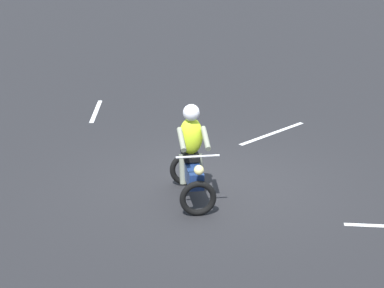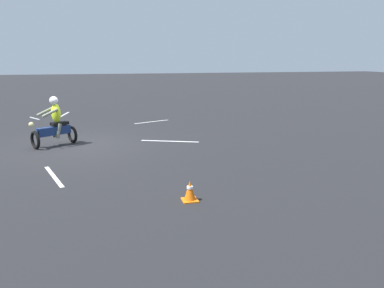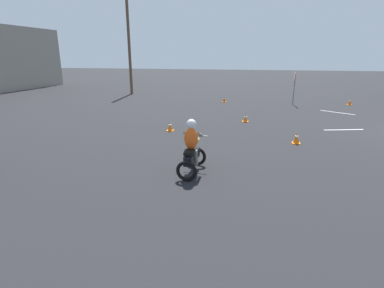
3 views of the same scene
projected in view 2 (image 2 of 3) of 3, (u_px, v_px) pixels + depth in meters
ground_plane at (77, 145)px, 12.72m from camera, size 120.00×120.00×0.00m
motorcycle_rider_foreground at (54, 124)px, 12.47m from camera, size 1.51×1.24×1.66m
traffic_cone_far_right at (190, 191)px, 7.70m from camera, size 0.32×0.32×0.44m
lane_stripe_n at (54, 176)px, 9.35m from camera, size 0.65×1.88×0.01m
lane_stripe_w at (170, 141)px, 13.30m from camera, size 1.96×0.88×0.01m
lane_stripe_sw at (152, 122)px, 17.36m from camera, size 1.68×0.78×0.01m
lane_stripe_s at (64, 115)px, 19.53m from camera, size 0.47×1.93×0.01m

